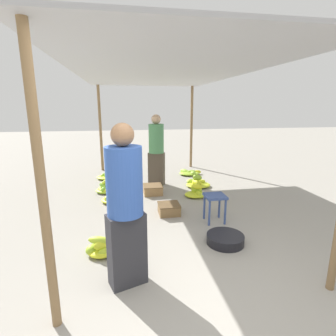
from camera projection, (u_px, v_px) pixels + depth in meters
ground_plane at (216, 329)px, 2.31m from camera, size 40.00×40.00×0.00m
canopy_post_front_left at (42, 191)px, 2.08m from camera, size 0.08×0.08×2.52m
canopy_post_back_left at (100, 129)px, 7.77m from camera, size 0.08×0.08×2.52m
canopy_post_back_right at (191, 128)px, 8.23m from camera, size 0.08×0.08×2.52m
canopy_tarp at (161, 72)px, 4.86m from camera, size 3.19×6.33×0.04m
vendor_foreground at (125, 205)px, 2.71m from camera, size 0.48×0.48×1.76m
stool at (215, 200)px, 4.38m from camera, size 0.34×0.34×0.47m
basin_black at (225, 239)px, 3.74m from camera, size 0.53×0.53×0.13m
banana_pile_left_0 at (113, 199)px, 5.34m from camera, size 0.54×0.47×0.24m
banana_pile_left_1 at (108, 176)px, 7.12m from camera, size 0.61×0.60×0.20m
banana_pile_left_2 at (107, 188)px, 5.97m from camera, size 0.53×0.57×0.31m
banana_pile_left_3 at (101, 248)px, 3.44m from camera, size 0.43×0.32×0.26m
banana_pile_right_0 at (196, 193)px, 5.69m from camera, size 0.49×0.56×0.29m
banana_pile_right_1 at (190, 173)px, 7.50m from camera, size 0.65×0.54×0.14m
banana_pile_right_2 at (197, 183)px, 6.37m from camera, size 0.59×0.69×0.32m
crate_near at (153, 189)px, 5.85m from camera, size 0.42×0.42×0.20m
crate_mid at (169, 209)px, 4.76m from camera, size 0.38×0.38×0.19m
shopper_walking_mid at (156, 149)px, 6.39m from camera, size 0.48×0.48×1.73m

